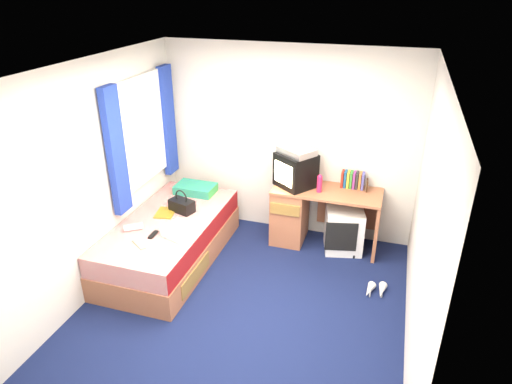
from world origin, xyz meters
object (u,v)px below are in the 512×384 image
(desk, at_px, (304,212))
(pink_water_bottle, at_px, (319,184))
(remote_control, at_px, (153,235))
(magazine, at_px, (166,213))
(bed, at_px, (170,240))
(vcr, at_px, (297,151))
(aerosol_can, at_px, (315,181))
(picture_frame, at_px, (367,185))
(white_heels, at_px, (375,290))
(pillow, at_px, (196,189))
(handbag, at_px, (182,205))
(storage_cube, at_px, (344,229))
(water_bottle, at_px, (133,227))
(crt_tv, at_px, (296,170))
(towel, at_px, (180,231))
(colour_swatch_fan, at_px, (139,244))

(desk, relative_size, pink_water_bottle, 6.64)
(remote_control, bearing_deg, magazine, 101.43)
(bed, height_order, vcr, vcr)
(pink_water_bottle, height_order, aerosol_can, pink_water_bottle)
(bed, relative_size, vcr, 4.81)
(picture_frame, xyz_separation_m, white_heels, (0.26, -0.97, -0.78))
(pillow, height_order, aerosol_can, aerosol_can)
(handbag, distance_m, remote_control, 0.61)
(storage_cube, height_order, water_bottle, water_bottle)
(pillow, xyz_separation_m, crt_tv, (1.27, 0.15, 0.36))
(crt_tv, relative_size, water_bottle, 2.81)
(towel, bearing_deg, white_heels, 9.19)
(storage_cube, distance_m, handbag, 1.99)
(picture_frame, height_order, colour_swatch_fan, picture_frame)
(pillow, relative_size, aerosol_can, 2.80)
(bed, bearing_deg, aerosol_can, 31.86)
(handbag, bearing_deg, water_bottle, -101.69)
(aerosol_can, distance_m, water_bottle, 2.19)
(aerosol_can, bearing_deg, handbag, -154.34)
(storage_cube, xyz_separation_m, white_heels, (0.47, -0.80, -0.23))
(colour_swatch_fan, bearing_deg, magazine, 95.23)
(towel, distance_m, magazine, 0.57)
(picture_frame, xyz_separation_m, pink_water_bottle, (-0.54, -0.21, 0.03))
(aerosol_can, height_order, white_heels, aerosol_can)
(pink_water_bottle, height_order, magazine, pink_water_bottle)
(vcr, relative_size, pink_water_bottle, 2.12)
(pink_water_bottle, height_order, white_heels, pink_water_bottle)
(pillow, height_order, storage_cube, pillow)
(picture_frame, bearing_deg, storage_cube, -144.65)
(desk, distance_m, handbag, 1.52)
(towel, height_order, water_bottle, towel)
(crt_tv, height_order, white_heels, crt_tv)
(desk, bearing_deg, pillow, -173.88)
(colour_swatch_fan, bearing_deg, pink_water_bottle, 40.91)
(bed, distance_m, towel, 0.51)
(colour_swatch_fan, xyz_separation_m, white_heels, (2.42, 0.64, -0.51))
(storage_cube, relative_size, aerosol_can, 3.06)
(desk, distance_m, remote_control, 1.90)
(picture_frame, xyz_separation_m, towel, (-1.84, -1.31, -0.23))
(desk, relative_size, aerosol_can, 7.26)
(colour_swatch_fan, bearing_deg, pillow, 88.33)
(remote_control, bearing_deg, aerosol_can, 39.50)
(crt_tv, bearing_deg, towel, -93.73)
(remote_control, bearing_deg, white_heels, 8.92)
(pillow, height_order, remote_control, pillow)
(handbag, height_order, towel, handbag)
(bed, distance_m, aerosol_can, 1.87)
(aerosol_can, relative_size, colour_swatch_fan, 0.81)
(desk, height_order, handbag, handbag)
(crt_tv, relative_size, white_heels, 2.15)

